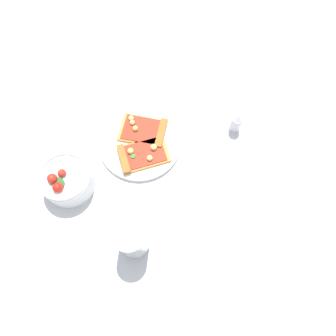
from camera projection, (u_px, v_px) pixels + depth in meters
ground_plane at (150, 152)px, 0.85m from camera, size 2.40×2.40×0.00m
plate at (140, 143)px, 0.86m from camera, size 0.23×0.23×0.01m
pizza_slice_near at (140, 155)px, 0.83m from camera, size 0.10×0.14×0.02m
pizza_slice_far at (145, 130)px, 0.86m from camera, size 0.13×0.15×0.02m
salad_bowl at (67, 180)px, 0.78m from camera, size 0.13×0.13×0.09m
soda_glass at (132, 239)px, 0.70m from camera, size 0.07×0.07×0.14m
paper_napkin at (252, 170)px, 0.83m from camera, size 0.15×0.17×0.00m
pepper_shaker at (236, 123)px, 0.85m from camera, size 0.03×0.03×0.07m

